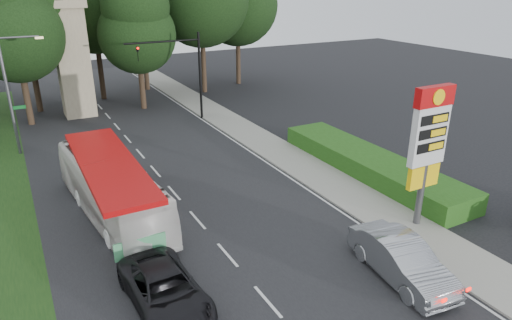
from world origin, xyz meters
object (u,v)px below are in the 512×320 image
suv_charcoal (165,290)px  traffic_signal_mast (184,65)px  sedan_silver (401,259)px  monument (72,56)px  streetlight_signs (11,89)px  transit_bus (111,189)px  gas_station_pylon (429,138)px

suv_charcoal → traffic_signal_mast: bearing=65.1°
suv_charcoal → sedan_silver: bearing=-20.2°
monument → streetlight_signs: bearing=-122.0°
monument → suv_charcoal: (-1.36, -27.90, -4.40)m
transit_bus → suv_charcoal: size_ratio=2.09×
sedan_silver → transit_bus: bearing=136.4°
traffic_signal_mast → streetlight_signs: streetlight_signs is taller
gas_station_pylon → sedan_silver: 5.90m
gas_station_pylon → streetlight_signs: size_ratio=0.86×
gas_station_pylon → sedan_silver: (-3.80, -2.70, -3.61)m
traffic_signal_mast → gas_station_pylon: bearing=-80.9°
streetlight_signs → sedan_silver: bearing=-61.4°
sedan_silver → streetlight_signs: bearing=125.2°
gas_station_pylon → suv_charcoal: (-12.56, 0.11, -3.74)m
traffic_signal_mast → streetlight_signs: bearing=-171.1°
sedan_silver → gas_station_pylon: bearing=41.9°
gas_station_pylon → suv_charcoal: size_ratio=1.35×
traffic_signal_mast → monument: 9.76m
gas_station_pylon → monument: (-11.20, 28.01, 0.66)m
monument → sedan_silver: monument is taller
monument → sedan_silver: (7.40, -30.70, -4.27)m
monument → transit_bus: size_ratio=0.95×
gas_station_pylon → sedan_silver: gas_station_pylon is taller
traffic_signal_mast → streetlight_signs: 12.83m
transit_bus → suv_charcoal: transit_bus is taller
sedan_silver → monument: bearing=110.1°
gas_station_pylon → traffic_signal_mast: traffic_signal_mast is taller
transit_bus → streetlight_signs: bearing=100.2°
sedan_silver → suv_charcoal: (-8.76, 2.80, -0.13)m
traffic_signal_mast → sedan_silver: 25.00m
streetlight_signs → monument: size_ratio=0.80×
traffic_signal_mast → streetlight_signs: size_ratio=0.90×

